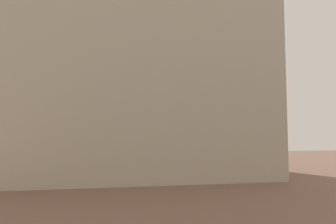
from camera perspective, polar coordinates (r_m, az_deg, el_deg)
The scene contains 1 object.
landmark_building at distance 34.23m, azimuth -7.54°, elevation 7.83°, with size 30.06×14.90×40.50m.
Camera 1 is at (-2.03, 0.81, 4.91)m, focal length 30.71 mm.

